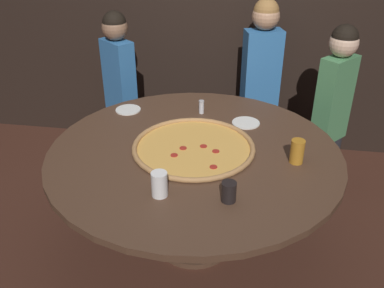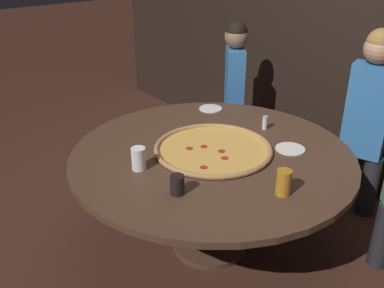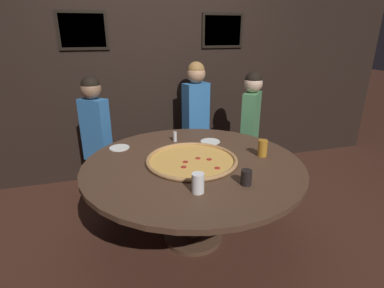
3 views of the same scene
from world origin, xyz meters
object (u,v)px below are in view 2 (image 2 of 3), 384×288
at_px(drink_cup_far_right, 177,185).
at_px(diner_far_right, 234,88).
at_px(drink_cup_front_edge, 139,159).
at_px(diner_centre_back, 367,115).
at_px(dining_table, 212,167).
at_px(condiment_shaker, 265,123).
at_px(white_plate_right_side, 211,109).
at_px(drink_cup_by_shaker, 284,182).
at_px(white_plate_near_front, 290,149).
at_px(giant_pizza, 213,149).

height_order(drink_cup_far_right, diner_far_right, diner_far_right).
bearing_deg(drink_cup_front_edge, diner_centre_back, 73.46).
height_order(dining_table, condiment_shaker, condiment_shaker).
xyz_separation_m(drink_cup_front_edge, condiment_shaker, (0.08, 1.00, -0.02)).
height_order(drink_cup_far_right, white_plate_right_side, drink_cup_far_right).
distance_m(drink_cup_far_right, diner_far_right, 1.74).
xyz_separation_m(white_plate_right_side, diner_far_right, (-0.21, 0.46, 0.02)).
height_order(dining_table, diner_far_right, diner_far_right).
height_order(drink_cup_by_shaker, diner_centre_back, diner_centre_back).
distance_m(white_plate_near_front, diner_far_right, 1.19).
height_order(white_plate_right_side, diner_centre_back, diner_centre_back).
bearing_deg(dining_table, white_plate_right_side, 138.87).
bearing_deg(condiment_shaker, drink_cup_far_right, -74.57).
distance_m(giant_pizza, drink_cup_front_edge, 0.51).
height_order(condiment_shaker, diner_centre_back, diner_centre_back).
xyz_separation_m(giant_pizza, white_plate_near_front, (0.30, 0.39, -0.01)).
bearing_deg(white_plate_near_front, giant_pizza, -127.38).
bearing_deg(diner_centre_back, condiment_shaker, 39.50).
distance_m(white_plate_right_side, diner_centre_back, 1.16).
bearing_deg(condiment_shaker, drink_cup_by_shaker, -41.83).
xyz_separation_m(giant_pizza, white_plate_right_side, (-0.55, 0.47, -0.01)).
relative_size(white_plate_near_front, diner_far_right, 0.14).
height_order(white_plate_right_side, diner_far_right, diner_far_right).
xyz_separation_m(dining_table, condiment_shaker, (-0.03, 0.53, 0.16)).
distance_m(white_plate_right_side, white_plate_near_front, 0.86).
relative_size(dining_table, giant_pizza, 2.37).
xyz_separation_m(drink_cup_far_right, diner_centre_back, (0.13, 1.63, 0.01)).
distance_m(dining_table, diner_far_right, 1.23).
bearing_deg(giant_pizza, condiment_shaker, 92.35).
height_order(drink_cup_far_right, white_plate_near_front, drink_cup_far_right).
height_order(giant_pizza, condiment_shaker, condiment_shaker).
xyz_separation_m(condiment_shaker, diner_centre_back, (0.41, 0.64, 0.02)).
relative_size(giant_pizza, white_plate_near_front, 3.99).
distance_m(drink_cup_front_edge, white_plate_near_front, 0.98).
bearing_deg(diner_far_right, white_plate_near_front, -168.23).
bearing_deg(diner_centre_back, drink_cup_by_shaker, 82.65).
bearing_deg(drink_cup_by_shaker, diner_centre_back, 100.63).
xyz_separation_m(dining_table, white_plate_near_front, (0.29, 0.41, 0.11)).
relative_size(condiment_shaker, diner_far_right, 0.07).
distance_m(condiment_shaker, diner_far_right, 0.85).
bearing_deg(diner_far_right, diner_centre_back, -130.75).
height_order(drink_cup_front_edge, diner_centre_back, diner_centre_back).
height_order(drink_cup_front_edge, drink_cup_by_shaker, drink_cup_by_shaker).
bearing_deg(white_plate_right_side, drink_cup_far_right, -49.90).
bearing_deg(condiment_shaker, diner_far_right, 149.93).
xyz_separation_m(drink_cup_far_right, white_plate_right_side, (-0.81, 0.96, -0.05)).
height_order(drink_cup_front_edge, diner_far_right, diner_far_right).
relative_size(drink_cup_front_edge, drink_cup_by_shaker, 0.95).
distance_m(drink_cup_by_shaker, white_plate_right_side, 1.28).
relative_size(giant_pizza, diner_far_right, 0.56).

